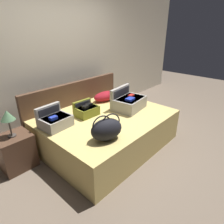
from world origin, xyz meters
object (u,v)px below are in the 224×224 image
at_px(hard_case_large, 129,102).
at_px(duffel_bag, 106,129).
at_px(pillow_near_headboard, 106,96).
at_px(table_lamp, 7,116).
at_px(hard_case_small, 86,110).
at_px(nightstand, 16,151).
at_px(hard_case_medium, 55,120).
at_px(bed, 107,130).

bearing_deg(hard_case_large, duffel_bag, -164.63).
distance_m(hard_case_large, duffel_bag, 1.07).
height_order(pillow_near_headboard, table_lamp, table_lamp).
distance_m(hard_case_large, table_lamp, 1.88).
distance_m(hard_case_small, pillow_near_headboard, 0.74).
relative_size(duffel_bag, nightstand, 0.95).
height_order(hard_case_small, pillow_near_headboard, hard_case_small).
distance_m(hard_case_medium, duffel_bag, 0.83).
height_order(bed, hard_case_large, hard_case_large).
bearing_deg(table_lamp, pillow_near_headboard, -1.26).
relative_size(hard_case_medium, pillow_near_headboard, 0.83).
relative_size(bed, pillow_near_headboard, 3.95).
xyz_separation_m(hard_case_large, hard_case_medium, (-1.24, 0.37, -0.03)).
xyz_separation_m(hard_case_medium, table_lamp, (-0.53, 0.25, 0.17)).
height_order(bed, duffel_bag, duffel_bag).
distance_m(bed, table_lamp, 1.50).
height_order(hard_case_medium, table_lamp, table_lamp).
distance_m(hard_case_large, nightstand, 1.92).
height_order(hard_case_large, table_lamp, hard_case_large).
height_order(duffel_bag, table_lamp, duffel_bag).
xyz_separation_m(hard_case_medium, nightstand, (-0.53, 0.25, -0.38)).
xyz_separation_m(pillow_near_headboard, nightstand, (-1.79, 0.04, -0.37)).
bearing_deg(nightstand, hard_case_medium, -25.05).
xyz_separation_m(bed, table_lamp, (-1.30, 0.54, 0.54)).
distance_m(bed, nightstand, 1.41).
bearing_deg(hard_case_large, hard_case_small, 146.17).
xyz_separation_m(bed, hard_case_large, (0.47, -0.08, 0.39)).
bearing_deg(duffel_bag, pillow_near_headboard, 44.60).
bearing_deg(duffel_bag, bed, 43.81).
xyz_separation_m(nightstand, table_lamp, (0.00, 0.00, 0.55)).
xyz_separation_m(hard_case_small, pillow_near_headboard, (0.70, 0.25, -0.00)).
xyz_separation_m(bed, hard_case_small, (-0.21, 0.25, 0.36)).
bearing_deg(bed, pillow_near_headboard, 45.40).
relative_size(bed, table_lamp, 5.37).
xyz_separation_m(hard_case_large, nightstand, (-1.77, 0.62, -0.41)).
height_order(hard_case_large, pillow_near_headboard, hard_case_large).
bearing_deg(table_lamp, bed, -22.52).
distance_m(hard_case_small, nightstand, 1.19).
xyz_separation_m(hard_case_large, hard_case_small, (-0.68, 0.34, -0.04)).
bearing_deg(table_lamp, duffel_bag, -53.12).
height_order(hard_case_medium, duffel_bag, duffel_bag).
bearing_deg(bed, duffel_bag, -136.19).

